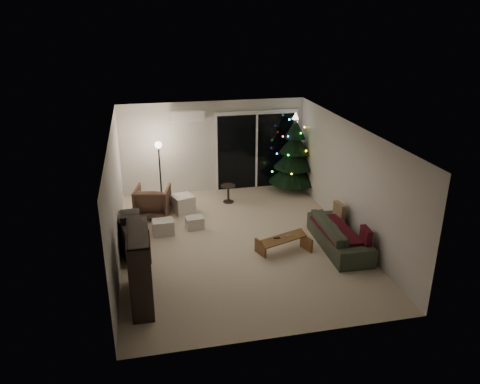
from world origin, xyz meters
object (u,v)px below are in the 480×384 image
at_px(christmas_tree, 294,152).
at_px(bookshelf, 130,267).
at_px(sofa, 340,235).
at_px(coffee_table, 284,245).
at_px(armchair, 153,201).
at_px(media_cabinet, 132,237).

bearing_deg(christmas_tree, bookshelf, -133.92).
bearing_deg(sofa, coffee_table, 89.80).
xyz_separation_m(bookshelf, coffee_table, (3.08, 1.15, -0.51)).
bearing_deg(armchair, media_cabinet, 87.59).
relative_size(armchair, coffee_table, 0.78).
relative_size(armchair, christmas_tree, 0.38).
bearing_deg(bookshelf, sofa, 29.06).
distance_m(bookshelf, sofa, 4.46).
bearing_deg(sofa, christmas_tree, 0.03).
bearing_deg(bookshelf, media_cabinet, 104.64).
bearing_deg(bookshelf, armchair, 96.78).
xyz_separation_m(bookshelf, armchair, (0.50, 3.60, -0.30)).
height_order(bookshelf, sofa, bookshelf).
xyz_separation_m(sofa, christmas_tree, (0.10, 3.47, 0.81)).
bearing_deg(media_cabinet, sofa, -21.92).
bearing_deg(media_cabinet, christmas_tree, 19.28).
height_order(sofa, coffee_table, sofa).
relative_size(bookshelf, coffee_table, 1.27).
relative_size(coffee_table, christmas_tree, 0.48).
height_order(armchair, sofa, armchair).
distance_m(bookshelf, media_cabinet, 1.78).
height_order(media_cabinet, armchair, armchair).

